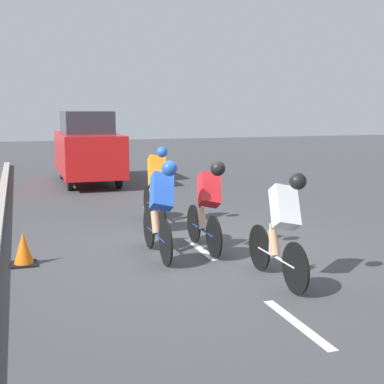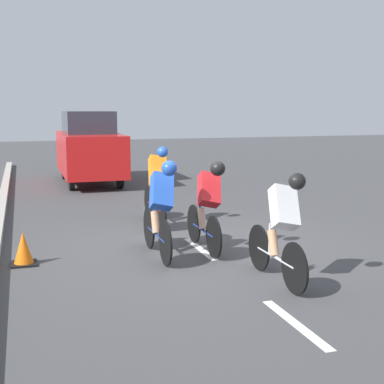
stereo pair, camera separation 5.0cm
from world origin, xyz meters
The scene contains 10 objects.
ground_plane centered at (0.00, 0.00, 0.00)m, with size 60.00×60.00×0.00m, color #424244.
lane_stripe_near centered at (0.00, 3.27, 0.00)m, with size 0.12×1.40×0.01m, color white.
lane_stripe_mid centered at (0.00, 0.07, 0.00)m, with size 0.12×1.40×0.01m, color white.
lane_stripe_far centered at (0.00, -3.13, 0.00)m, with size 0.12×1.40×0.01m, color white.
cyclist_blue centered at (0.73, 0.34, 0.80)m, with size 0.44×1.73×1.52m.
cyclist_red centered at (-0.07, 0.22, 0.79)m, with size 0.44×1.65×1.48m.
cyclist_white centered at (-0.47, 1.99, 0.78)m, with size 0.43×1.69×1.49m.
cyclist_orange centered at (0.22, -1.96, 0.81)m, with size 0.40×1.73×1.56m.
support_car centered at (0.75, -8.26, 1.08)m, with size 1.70×4.07×2.17m.
traffic_cone centered at (2.75, 0.11, 0.24)m, with size 0.36×0.36×0.49m.
Camera 1 is at (2.75, 8.08, 2.29)m, focal length 50.00 mm.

